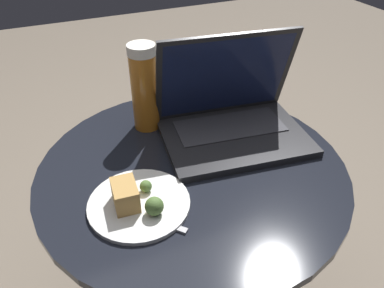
# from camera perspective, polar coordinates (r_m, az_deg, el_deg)

# --- Properties ---
(table) EXTENTS (0.70, 0.70, 0.57)m
(table) POSITION_cam_1_polar(r_m,az_deg,el_deg) (0.94, 0.01, -9.79)
(table) COLOR #9E9EA3
(table) RESTS_ON ground_plane
(laptop) EXTENTS (0.38, 0.29, 0.25)m
(laptop) POSITION_cam_1_polar(r_m,az_deg,el_deg) (0.93, 6.01, 4.20)
(laptop) COLOR #232326
(laptop) RESTS_ON table
(beer_glass) EXTENTS (0.07, 0.07, 0.22)m
(beer_glass) POSITION_cam_1_polar(r_m,az_deg,el_deg) (0.93, -7.27, 8.49)
(beer_glass) COLOR #C6701E
(beer_glass) RESTS_ON table
(snack_plate) EXTENTS (0.20, 0.20, 0.06)m
(snack_plate) POSITION_cam_1_polar(r_m,az_deg,el_deg) (0.75, -8.38, -8.62)
(snack_plate) COLOR silver
(snack_plate) RESTS_ON table
(fork) EXTENTS (0.14, 0.15, 0.00)m
(fork) POSITION_cam_1_polar(r_m,az_deg,el_deg) (0.74, -8.40, -10.48)
(fork) COLOR #B2B2B7
(fork) RESTS_ON table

